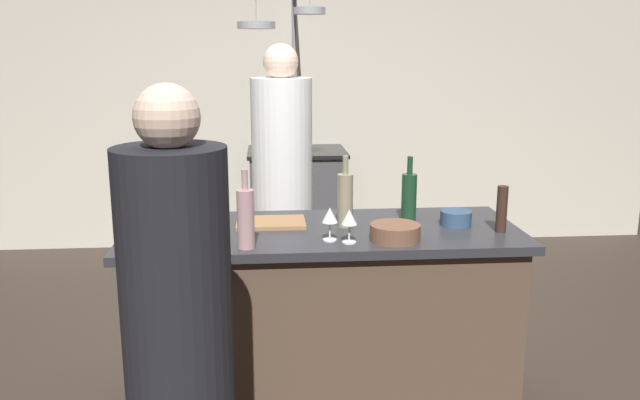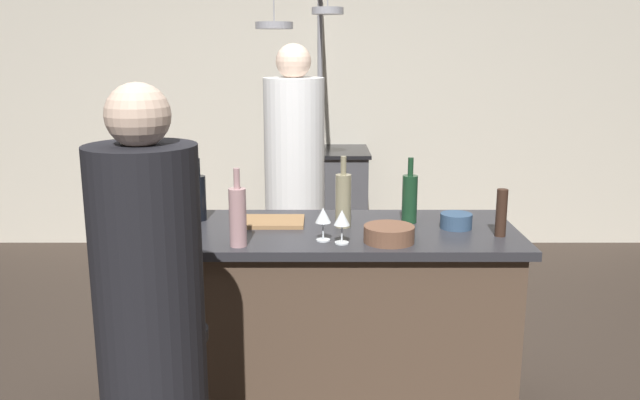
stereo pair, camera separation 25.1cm
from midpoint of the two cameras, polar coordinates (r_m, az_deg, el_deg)
The scene contains 18 objects.
back_wall at distance 5.77m, azimuth -3.51°, elevation 8.96°, with size 6.40×0.16×2.60m, color beige.
kitchen_island at distance 3.16m, azimuth -2.08°, elevation -10.34°, with size 1.80×0.72×0.90m.
stove_range at distance 5.50m, azimuth -3.29°, elevation -0.24°, with size 0.80×0.64×0.89m.
chef at distance 4.06m, azimuth -5.03°, elevation 0.12°, with size 0.37×0.37×1.73m.
guest_left at distance 2.20m, azimuth -15.36°, elevation -13.39°, with size 0.34×0.34×1.61m.
overhead_pot_rack at distance 4.99m, azimuth -4.17°, elevation 11.91°, with size 0.58×1.32×2.17m.
cutting_board at distance 3.10m, azimuth -6.59°, elevation -1.98°, with size 0.32×0.22×0.02m, color #997047.
pepper_mill at distance 3.01m, azimuth 13.17°, elevation -0.80°, with size 0.05×0.05×0.21m, color #382319.
wine_bottle_green at distance 3.14m, azimuth 5.45°, elevation 0.33°, with size 0.07×0.07×0.31m.
wine_bottle_dark at distance 3.17m, azimuth -12.84°, elevation 0.07°, with size 0.07×0.07×0.30m.
wine_bottle_amber at distance 3.02m, azimuth -16.71°, elevation -0.69°, with size 0.07×0.07×0.31m.
wine_bottle_rose at distance 2.73m, azimuth -9.07°, elevation -1.53°, with size 0.07×0.07×0.33m.
wine_bottle_white at distance 3.02m, azimuth -0.18°, elevation 0.06°, with size 0.07×0.07×0.33m.
wine_glass_by_chef at distance 2.81m, azimuth -15.51°, elevation -1.93°, with size 0.07×0.07×0.15m.
wine_glass_near_right_guest at distance 2.80m, azimuth -1.71°, elevation -1.49°, with size 0.07×0.07×0.15m.
wine_glass_near_left_guest at distance 2.77m, azimuth -0.04°, elevation -1.67°, with size 0.07×0.07×0.15m.
mixing_bowl_blue at distance 3.10m, azimuth 9.42°, elevation -1.57°, with size 0.14×0.14×0.07m, color #334C6B.
mixing_bowl_wooden at distance 2.83m, azimuth 4.00°, elevation -2.83°, with size 0.22×0.22×0.07m, color brown.
Camera 1 is at (-0.25, -2.90, 1.71)m, focal length 37.01 mm.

